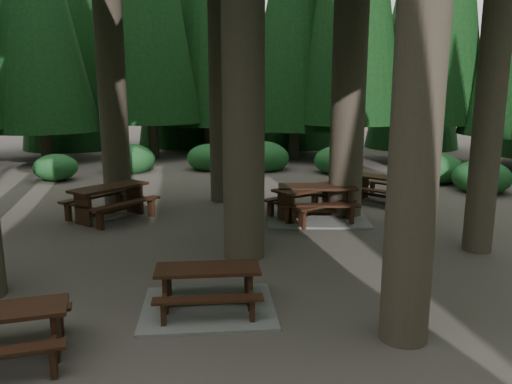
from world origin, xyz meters
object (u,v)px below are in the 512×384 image
(picnic_table_a, at_px, (208,296))
(picnic_table_f, at_px, (309,198))
(picnic_table_b, at_px, (110,197))
(picnic_table_e, at_px, (0,328))
(picnic_table_d, at_px, (384,185))
(picnic_table_c, at_px, (317,207))

(picnic_table_a, xyz_separation_m, picnic_table_f, (0.49, 5.99, 0.34))
(picnic_table_b, relative_size, picnic_table_e, 1.19)
(picnic_table_b, bearing_deg, picnic_table_e, -137.50)
(picnic_table_d, height_order, picnic_table_e, picnic_table_d)
(picnic_table_c, bearing_deg, picnic_table_f, -168.27)
(picnic_table_c, relative_size, picnic_table_f, 1.23)
(picnic_table_a, bearing_deg, picnic_table_d, 52.95)
(picnic_table_f, bearing_deg, picnic_table_b, 145.07)
(picnic_table_a, distance_m, picnic_table_b, 6.44)
(picnic_table_d, bearing_deg, picnic_table_e, -85.80)
(picnic_table_b, xyz_separation_m, picnic_table_c, (5.29, 1.61, -0.27))
(picnic_table_e, distance_m, picnic_table_f, 8.53)
(picnic_table_a, xyz_separation_m, picnic_table_b, (-4.61, 4.48, 0.36))
(picnic_table_d, distance_m, picnic_table_f, 3.19)
(picnic_table_c, bearing_deg, picnic_table_a, -111.77)
(picnic_table_b, relative_size, picnic_table_c, 0.80)
(picnic_table_b, height_order, picnic_table_e, picnic_table_b)
(picnic_table_e, bearing_deg, picnic_table_d, 35.12)
(picnic_table_b, bearing_deg, picnic_table_d, -38.56)
(picnic_table_a, distance_m, picnic_table_e, 2.93)
(picnic_table_c, bearing_deg, picnic_table_b, -178.48)
(picnic_table_d, bearing_deg, picnic_table_a, -79.35)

